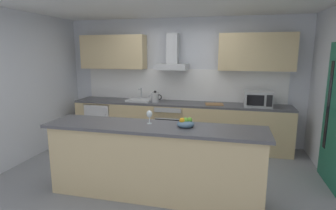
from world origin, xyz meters
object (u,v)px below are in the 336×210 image
oven (171,123)px  wine_glass (149,114)px  sink (140,100)px  microwave (258,99)px  range_hood (172,58)px  chopping_board (214,104)px  refrigerator (103,121)px  fruit_bowl (186,123)px  kettle (155,97)px

oven → wine_glass: size_ratio=4.50×
sink → wine_glass: bearing=-67.2°
microwave → wine_glass: (-1.53, -1.93, 0.05)m
range_hood → wine_glass: (0.16, -2.09, -0.69)m
oven → chopping_board: (0.87, -0.02, 0.45)m
wine_glass → oven: bearing=94.5°
refrigerator → sink: 0.99m
oven → chopping_board: bearing=-1.6°
sink → fruit_bowl: sink is taller
kettle → chopping_board: (1.20, 0.01, -0.09)m
microwave → fruit_bowl: size_ratio=2.27×
sink → range_hood: bearing=10.0°
kettle → fruit_bowl: (0.97, -1.97, 0.02)m
microwave → fruit_bowl: 2.23m
refrigerator → sink: (0.86, 0.01, 0.50)m
oven → kettle: (-0.32, -0.03, 0.55)m
sink → wine_glass: sink is taller
refrigerator → range_hood: (1.53, 0.13, 1.36)m
wine_glass → fruit_bowl: bearing=-5.3°
refrigerator → microwave: size_ratio=1.70×
microwave → range_hood: bearing=174.7°
oven → wine_glass: bearing=-85.5°
refrigerator → sink: size_ratio=1.70×
oven → sink: (-0.67, 0.01, 0.47)m
oven → wine_glass: wine_glass is taller
refrigerator → chopping_board: size_ratio=2.50×
microwave → kettle: 2.00m
chopping_board → kettle: bearing=-179.5°
microwave → sink: microwave is taller
microwave → refrigerator: bearing=179.6°
oven → range_hood: range_hood is taller
refrigerator → fruit_bowl: size_ratio=3.86×
fruit_bowl → chopping_board: size_ratio=0.65×
microwave → fruit_bowl: (-1.03, -1.98, -0.03)m
microwave → wine_glass: bearing=-128.3°
kettle → range_hood: bearing=26.9°
oven → refrigerator: oven is taller
kettle → fruit_bowl: size_ratio=1.31×
microwave → chopping_board: microwave is taller
sink → kettle: size_ratio=1.73×
microwave → chopping_board: size_ratio=1.47×
kettle → microwave: bearing=0.2°
refrigerator → wine_glass: 2.67m
microwave → kettle: microwave is taller
oven → microwave: 1.78m
microwave → range_hood: 1.84m
microwave → fruit_bowl: bearing=-117.5°
microwave → kettle: size_ratio=1.73×
microwave → chopping_board: bearing=179.7°
oven → sink: bearing=179.1°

